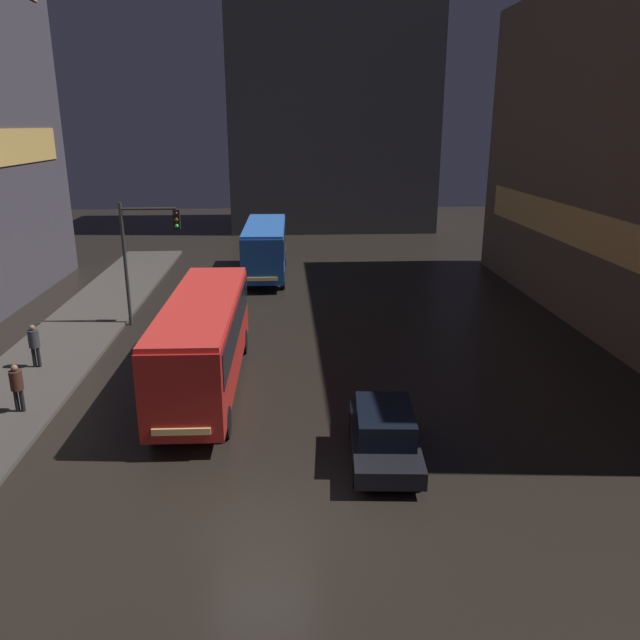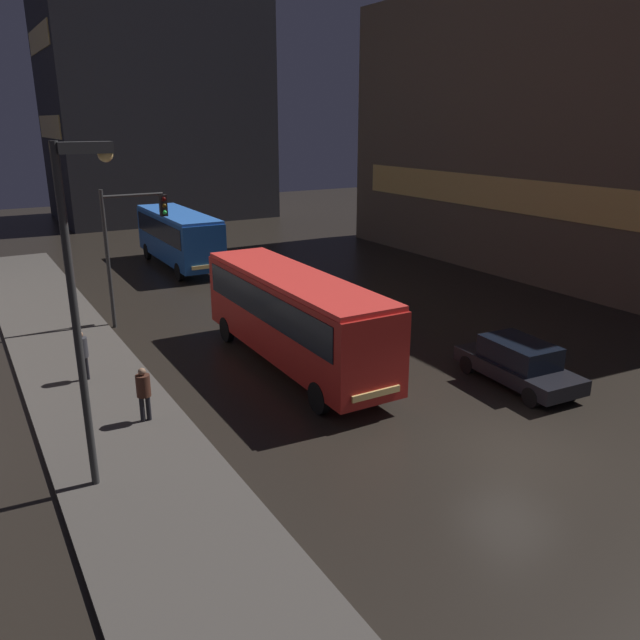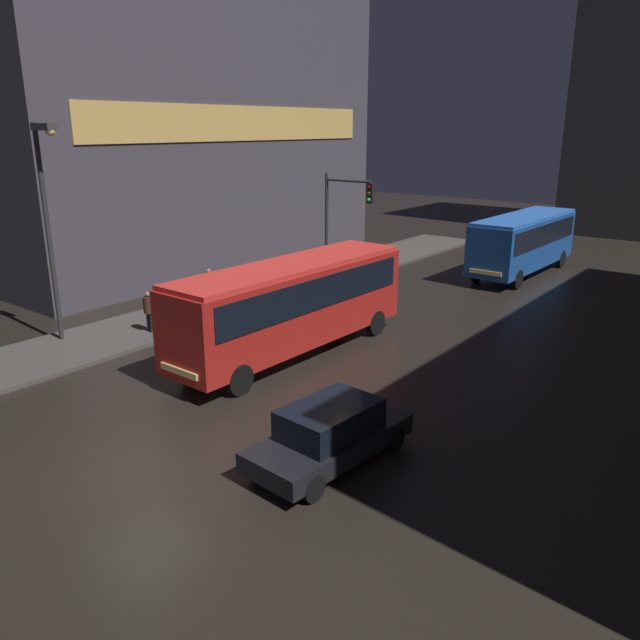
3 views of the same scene
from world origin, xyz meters
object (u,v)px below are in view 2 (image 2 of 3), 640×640
car_taxi (518,363)px  street_lamp_sidewalk (81,270)px  bus_near (293,311)px  pedestrian_mid (82,351)px  pedestrian_near (144,389)px  bus_far (179,234)px  traffic_light_main (129,235)px

car_taxi → street_lamp_sidewalk: street_lamp_sidewalk is taller
car_taxi → bus_near: bearing=-38.5°
bus_near → pedestrian_mid: size_ratio=6.03×
car_taxi → pedestrian_near: (-11.55, 3.43, 0.36)m
car_taxi → pedestrian_near: pedestrian_near is taller
bus_far → pedestrian_near: bus_far is taller
car_taxi → pedestrian_mid: (-12.48, 7.46, 0.41)m
bus_far → street_lamp_sidewalk: street_lamp_sidewalk is taller
car_taxi → pedestrian_near: bearing=-12.2°
pedestrian_mid → bus_far: bearing=-135.6°
street_lamp_sidewalk → pedestrian_mid: bearing=83.1°
pedestrian_near → pedestrian_mid: 4.14m
bus_near → pedestrian_near: bearing=18.2°
street_lamp_sidewalk → bus_far: bearing=67.1°
car_taxi → pedestrian_mid: size_ratio=2.66×
pedestrian_mid → street_lamp_sidewalk: 7.93m
bus_far → pedestrian_mid: (-8.55, -15.45, -0.85)m
traffic_light_main → bus_near: bearing=-65.6°
bus_near → pedestrian_near: size_ratio=6.31×
pedestrian_mid → traffic_light_main: size_ratio=0.29×
traffic_light_main → street_lamp_sidewalk: 13.08m
car_taxi → traffic_light_main: (-9.23, 13.13, 3.14)m
traffic_light_main → street_lamp_sidewalk: (-4.06, -12.35, 1.45)m
street_lamp_sidewalk → bus_near: bearing=30.4°
pedestrian_mid → pedestrian_near: bearing=86.3°
bus_near → pedestrian_mid: bus_near is taller
bus_far → pedestrian_near: (-7.62, -19.48, -0.90)m
pedestrian_mid → car_taxi: bearing=132.5°
street_lamp_sidewalk → car_taxi: bearing=-3.4°
bus_far → car_taxi: 23.28m
bus_near → street_lamp_sidewalk: 9.44m
bus_far → street_lamp_sidewalk: 24.26m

